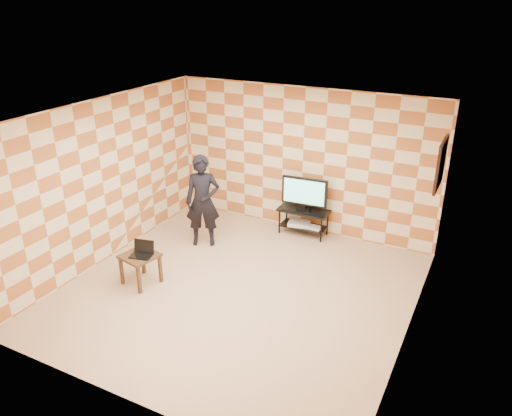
% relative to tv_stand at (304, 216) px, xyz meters
% --- Properties ---
extents(floor, '(5.00, 5.00, 0.00)m').
position_rel_tv_stand_xyz_m(floor, '(-0.15, -2.26, -0.36)').
color(floor, tan).
rests_on(floor, ground).
extents(wall_back, '(5.00, 0.02, 2.70)m').
position_rel_tv_stand_xyz_m(wall_back, '(-0.15, 0.24, 0.99)').
color(wall_back, beige).
rests_on(wall_back, ground).
extents(wall_front, '(5.00, 0.02, 2.70)m').
position_rel_tv_stand_xyz_m(wall_front, '(-0.15, -4.76, 0.99)').
color(wall_front, beige).
rests_on(wall_front, ground).
extents(wall_left, '(0.02, 5.00, 2.70)m').
position_rel_tv_stand_xyz_m(wall_left, '(-2.65, -2.26, 0.99)').
color(wall_left, beige).
rests_on(wall_left, ground).
extents(wall_right, '(0.02, 5.00, 2.70)m').
position_rel_tv_stand_xyz_m(wall_right, '(2.35, -2.26, 0.99)').
color(wall_right, beige).
rests_on(wall_right, ground).
extents(ceiling, '(5.00, 5.00, 0.02)m').
position_rel_tv_stand_xyz_m(ceiling, '(-0.15, -2.26, 2.34)').
color(ceiling, white).
rests_on(ceiling, wall_back).
extents(wall_art, '(0.04, 0.72, 0.72)m').
position_rel_tv_stand_xyz_m(wall_art, '(2.32, -0.71, 1.59)').
color(wall_art, black).
rests_on(wall_art, wall_right).
extents(tv_stand, '(0.94, 0.42, 0.50)m').
position_rel_tv_stand_xyz_m(tv_stand, '(0.00, 0.00, 0.00)').
color(tv_stand, black).
rests_on(tv_stand, floor).
extents(tv, '(0.86, 0.18, 0.62)m').
position_rel_tv_stand_xyz_m(tv, '(-0.00, -0.00, 0.48)').
color(tv, black).
rests_on(tv, tv_stand).
extents(dvd_player, '(0.45, 0.36, 0.07)m').
position_rel_tv_stand_xyz_m(dvd_player, '(-0.07, -0.01, -0.16)').
color(dvd_player, silver).
rests_on(dvd_player, tv_stand).
extents(game_console, '(0.23, 0.17, 0.05)m').
position_rel_tv_stand_xyz_m(game_console, '(0.24, -0.03, -0.17)').
color(game_console, silver).
rests_on(game_console, tv_stand).
extents(side_table, '(0.59, 0.59, 0.50)m').
position_rel_tv_stand_xyz_m(side_table, '(-1.61, -2.74, 0.05)').
color(side_table, '#362010').
rests_on(side_table, floor).
extents(laptop, '(0.37, 0.32, 0.22)m').
position_rel_tv_stand_xyz_m(laptop, '(-1.56, -2.72, 0.18)').
color(laptop, black).
rests_on(laptop, side_table).
extents(person, '(0.72, 0.63, 1.66)m').
position_rel_tv_stand_xyz_m(person, '(-1.45, -1.16, 0.46)').
color(person, black).
rests_on(person, floor).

